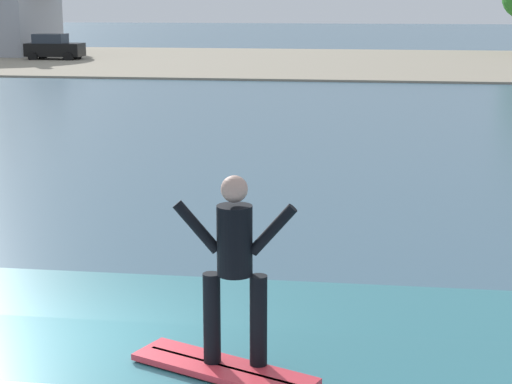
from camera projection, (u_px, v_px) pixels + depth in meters
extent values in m
cube|color=teal|center=(172.00, 374.00, 7.94)|extent=(6.99, 2.12, 0.12)
cube|color=#D8333F|center=(223.00, 369.00, 7.79)|extent=(1.82, 1.14, 0.06)
cube|color=black|center=(223.00, 366.00, 7.78)|extent=(1.51, 0.69, 0.01)
cylinder|color=black|center=(212.00, 318.00, 7.77)|extent=(0.16, 0.16, 0.85)
cylinder|color=black|center=(258.00, 321.00, 7.71)|extent=(0.16, 0.16, 0.85)
cylinder|color=black|center=(235.00, 240.00, 7.57)|extent=(0.32, 0.32, 0.64)
sphere|color=tan|center=(234.00, 189.00, 7.47)|extent=(0.24, 0.24, 0.24)
cylinder|color=black|center=(197.00, 227.00, 7.59)|extent=(0.43, 0.10, 0.48)
cylinder|color=black|center=(273.00, 230.00, 7.50)|extent=(0.43, 0.10, 0.48)
cube|color=gray|center=(328.00, 62.00, 57.77)|extent=(120.00, 25.78, 0.12)
cube|color=black|center=(55.00, 50.00, 59.30)|extent=(3.88, 1.75, 0.90)
cube|color=#262D38|center=(50.00, 38.00, 59.16)|extent=(2.14, 1.58, 0.64)
cylinder|color=black|center=(77.00, 55.00, 60.12)|extent=(0.64, 0.22, 0.64)
cylinder|color=black|center=(68.00, 57.00, 58.34)|extent=(0.64, 0.22, 0.64)
cylinder|color=black|center=(43.00, 55.00, 60.46)|extent=(0.64, 0.22, 0.64)
cylinder|color=black|center=(33.00, 57.00, 58.68)|extent=(0.64, 0.22, 0.64)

